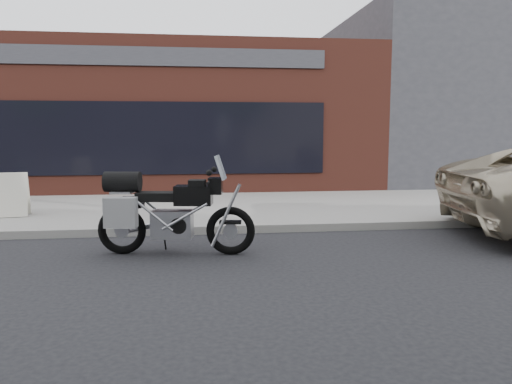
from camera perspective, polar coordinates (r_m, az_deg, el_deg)
ground at (r=5.47m, az=0.89°, el=-13.37°), size 120.00×120.00×0.00m
near_sidewalk at (r=12.23m, az=-3.76°, el=-1.60°), size 44.00×6.00×0.15m
storefront at (r=19.10m, az=-11.18°, el=7.92°), size 14.00×10.07×4.50m
neighbour_building at (r=21.91m, az=22.38°, el=9.36°), size 10.00×10.00×6.00m
motorcycle at (r=7.78m, az=-10.37°, el=-2.25°), size 2.43×0.82×1.55m
sandwich_sign at (r=11.46m, az=-25.96°, el=-0.23°), size 0.64×0.60×0.90m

